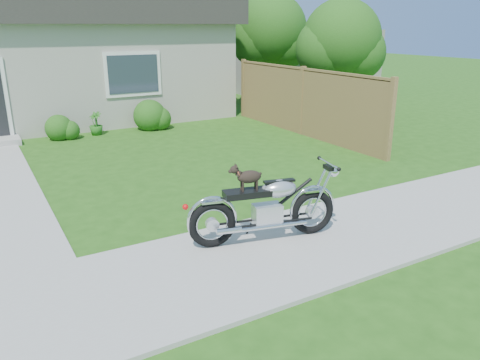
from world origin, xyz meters
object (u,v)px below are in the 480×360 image
(tree_near, at_px, (346,43))
(potted_plant_right, at_px, (96,123))
(house, at_px, (26,52))
(tree_far, at_px, (275,34))
(motorcycle_with_dog, at_px, (267,207))
(fence, at_px, (302,101))

(tree_near, relative_size, potted_plant_right, 5.74)
(house, xyz_separation_m, potted_plant_right, (1.19, -3.44, -1.83))
(tree_near, bearing_deg, tree_far, 93.70)
(tree_near, bearing_deg, house, 149.59)
(tree_far, bearing_deg, house, 170.10)
(tree_far, distance_m, motorcycle_with_dog, 12.52)
(house, distance_m, fence, 8.96)
(tree_near, relative_size, motorcycle_with_dog, 1.73)
(potted_plant_right, bearing_deg, motorcycle_with_dog, -87.27)
(house, height_order, tree_far, house)
(tree_far, distance_m, potted_plant_right, 7.95)
(fence, xyz_separation_m, potted_plant_right, (-5.11, 2.80, -0.61))
(tree_near, bearing_deg, potted_plant_right, 167.34)
(tree_near, relative_size, tree_far, 0.91)
(fence, height_order, tree_far, tree_far)
(tree_far, bearing_deg, motorcycle_with_dog, -124.32)
(house, xyz_separation_m, tree_near, (8.77, -5.15, 0.27))
(house, distance_m, tree_near, 10.17)
(house, bearing_deg, potted_plant_right, -70.98)
(house, distance_m, motorcycle_with_dog, 11.89)
(fence, bearing_deg, potted_plant_right, 151.30)
(fence, relative_size, motorcycle_with_dog, 3.01)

